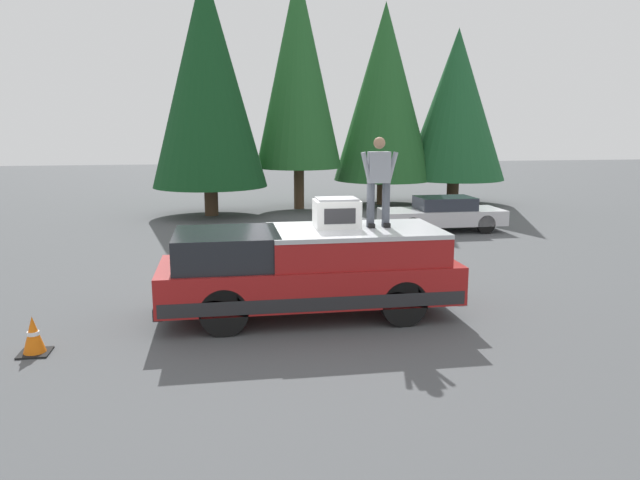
% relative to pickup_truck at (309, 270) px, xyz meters
% --- Properties ---
extents(ground_plane, '(90.00, 90.00, 0.00)m').
position_rel_pickup_truck_xyz_m(ground_plane, '(0.40, 0.17, -0.87)').
color(ground_plane, '#4C4F51').
extents(pickup_truck, '(2.01, 5.54, 1.65)m').
position_rel_pickup_truck_xyz_m(pickup_truck, '(0.00, 0.00, 0.00)').
color(pickup_truck, maroon).
rests_on(pickup_truck, ground).
extents(compressor_unit, '(0.65, 0.84, 0.56)m').
position_rel_pickup_truck_xyz_m(compressor_unit, '(0.18, -0.56, 1.05)').
color(compressor_unit, white).
rests_on(compressor_unit, pickup_truck).
extents(person_on_truck_bed, '(0.29, 0.72, 1.69)m').
position_rel_pickup_truck_xyz_m(person_on_truck_bed, '(0.11, -1.35, 1.68)').
color(person_on_truck_bed, '#4C515B').
rests_on(person_on_truck_bed, pickup_truck).
extents(parked_car_silver, '(1.64, 4.10, 1.16)m').
position_rel_pickup_truck_xyz_m(parked_car_silver, '(8.38, -5.79, -0.29)').
color(parked_car_silver, silver).
rests_on(parked_car_silver, ground).
extents(traffic_cone, '(0.47, 0.47, 0.62)m').
position_rel_pickup_truck_xyz_m(traffic_cone, '(-1.26, 4.57, -0.58)').
color(traffic_cone, black).
rests_on(traffic_cone, ground).
extents(conifer_far_left, '(4.48, 4.48, 7.71)m').
position_rel_pickup_truck_xyz_m(conifer_far_left, '(15.22, -8.86, 3.53)').
color(conifer_far_left, '#4C3826').
rests_on(conifer_far_left, ground).
extents(conifer_left, '(4.40, 4.40, 8.75)m').
position_rel_pickup_truck_xyz_m(conifer_left, '(15.43, -5.61, 4.05)').
color(conifer_left, '#4C3826').
rests_on(conifer_left, ground).
extents(conifer_center_left, '(3.63, 3.63, 9.93)m').
position_rel_pickup_truck_xyz_m(conifer_center_left, '(14.66, -1.70, 4.96)').
color(conifer_center_left, '#4C3826').
rests_on(conifer_center_left, ground).
extents(conifer_center_right, '(4.47, 4.47, 9.44)m').
position_rel_pickup_truck_xyz_m(conifer_center_right, '(13.28, 1.99, 4.41)').
color(conifer_center_right, '#4C3826').
rests_on(conifer_center_right, ground).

